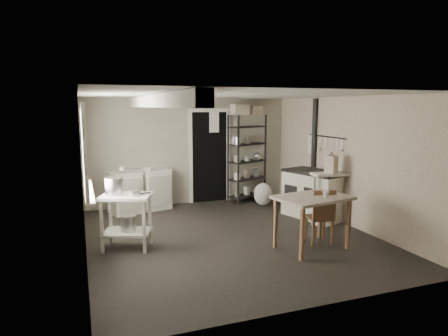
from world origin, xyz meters
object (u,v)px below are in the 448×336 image
object	(u,v)px
prep_table	(127,223)
shelf_rack	(247,159)
chair	(320,213)
flour_sack	(263,194)
stockpot	(114,187)
base_cabinets	(140,189)
stove	(314,195)
work_table	(312,224)

from	to	relation	value
prep_table	shelf_rack	world-z (taller)	shelf_rack
shelf_rack	chair	distance (m)	3.04
chair	flour_sack	xyz separation A→B (m)	(0.21, 2.47, -0.24)
chair	flour_sack	world-z (taller)	chair
chair	stockpot	bearing A→B (deg)	174.41
chair	prep_table	bearing A→B (deg)	175.41
base_cabinets	shelf_rack	world-z (taller)	shelf_rack
base_cabinets	stove	world-z (taller)	stove
shelf_rack	stove	distance (m)	1.91
base_cabinets	prep_table	bearing A→B (deg)	-118.51
chair	stove	bearing A→B (deg)	71.16
flour_sack	prep_table	bearing A→B (deg)	-151.05
prep_table	base_cabinets	bearing A→B (deg)	76.76
shelf_rack	flour_sack	size ratio (longest dim) A/B	3.94
base_cabinets	flour_sack	size ratio (longest dim) A/B	2.60
shelf_rack	flour_sack	bearing A→B (deg)	-96.67
prep_table	stove	bearing A→B (deg)	8.09
work_table	stove	bearing A→B (deg)	56.51
prep_table	base_cabinets	xyz separation A→B (m)	(0.51, 2.17, 0.06)
base_cabinets	shelf_rack	bearing A→B (deg)	-13.69
stockpot	chair	size ratio (longest dim) A/B	0.32
base_cabinets	flour_sack	world-z (taller)	base_cabinets
stove	prep_table	bearing A→B (deg)	170.55
prep_table	stockpot	world-z (taller)	stockpot
work_table	stockpot	bearing A→B (deg)	159.26
stockpot	flour_sack	xyz separation A→B (m)	(3.23, 1.60, -0.70)
stockpot	base_cabinets	world-z (taller)	stockpot
stove	work_table	size ratio (longest dim) A/B	1.09
prep_table	shelf_rack	xyz separation A→B (m)	(2.92, 2.23, 0.55)
shelf_rack	base_cabinets	bearing A→B (deg)	158.36
stockpot	flour_sack	distance (m)	3.68
base_cabinets	shelf_rack	distance (m)	2.46
work_table	flour_sack	world-z (taller)	work_table
shelf_rack	work_table	bearing A→B (deg)	-118.71
stockpot	work_table	bearing A→B (deg)	-20.74
stockpot	shelf_rack	xyz separation A→B (m)	(3.07, 2.13, 0.01)
shelf_rack	chair	world-z (taller)	shelf_rack
stockpot	shelf_rack	size ratio (longest dim) A/B	0.15
work_table	chair	bearing A→B (deg)	36.09
chair	flour_sack	distance (m)	2.49
prep_table	shelf_rack	distance (m)	3.72
shelf_rack	flour_sack	xyz separation A→B (m)	(0.16, -0.53, -0.71)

